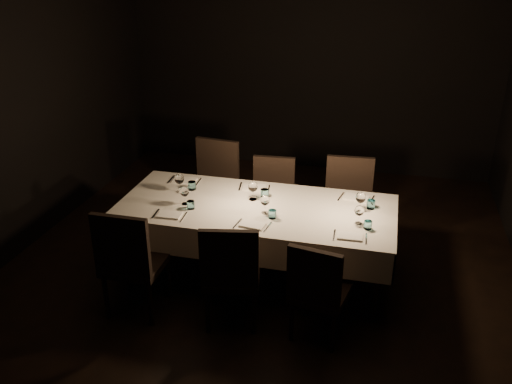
% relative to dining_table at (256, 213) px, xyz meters
% --- Properties ---
extents(room, '(5.01, 6.01, 3.01)m').
position_rel_dining_table_xyz_m(room, '(0.00, 0.00, 0.81)').
color(room, black).
rests_on(room, ground).
extents(dining_table, '(2.52, 1.12, 0.76)m').
position_rel_dining_table_xyz_m(dining_table, '(0.00, 0.00, 0.00)').
color(dining_table, black).
rests_on(dining_table, ground).
extents(chair_near_left, '(0.48, 0.48, 1.01)m').
position_rel_dining_table_xyz_m(chair_near_left, '(-0.88, -0.82, -0.14)').
color(chair_near_left, black).
rests_on(chair_near_left, ground).
extents(place_setting_near_left, '(0.31, 0.40, 0.17)m').
position_rel_dining_table_xyz_m(place_setting_near_left, '(-0.64, -0.22, 0.14)').
color(place_setting_near_left, silver).
rests_on(place_setting_near_left, dining_table).
extents(chair_near_center, '(0.54, 0.54, 0.96)m').
position_rel_dining_table_xyz_m(chair_near_center, '(-0.02, -0.76, -0.16)').
color(chair_near_center, black).
rests_on(chair_near_center, ground).
extents(place_setting_near_center, '(0.32, 0.40, 0.17)m').
position_rel_dining_table_xyz_m(place_setting_near_center, '(0.12, -0.22, 0.14)').
color(place_setting_near_center, silver).
rests_on(place_setting_near_center, dining_table).
extents(chair_near_right, '(0.50, 0.50, 0.89)m').
position_rel_dining_table_xyz_m(chair_near_right, '(0.69, -0.77, -0.19)').
color(chair_near_right, black).
rests_on(chair_near_right, ground).
extents(place_setting_near_right, '(0.30, 0.39, 0.17)m').
position_rel_dining_table_xyz_m(place_setting_near_right, '(0.94, -0.22, 0.14)').
color(place_setting_near_right, silver).
rests_on(place_setting_near_right, dining_table).
extents(chair_far_left, '(0.55, 0.55, 1.03)m').
position_rel_dining_table_xyz_m(chair_far_left, '(-0.69, 0.82, -0.13)').
color(chair_far_left, black).
rests_on(chair_far_left, ground).
extents(place_setting_far_left, '(0.34, 0.41, 0.19)m').
position_rel_dining_table_xyz_m(place_setting_far_left, '(-0.78, 0.22, 0.15)').
color(place_setting_far_left, silver).
rests_on(place_setting_far_left, dining_table).
extents(chair_far_center, '(0.47, 0.47, 0.92)m').
position_rel_dining_table_xyz_m(chair_far_center, '(-0.01, 0.76, -0.18)').
color(chair_far_center, black).
rests_on(chair_far_center, ground).
extents(place_setting_far_center, '(0.35, 0.41, 0.19)m').
position_rel_dining_table_xyz_m(place_setting_far_center, '(-0.05, 0.22, 0.15)').
color(place_setting_far_center, silver).
rests_on(place_setting_far_center, dining_table).
extents(chair_far_right, '(0.51, 0.51, 1.00)m').
position_rel_dining_table_xyz_m(chair_far_right, '(0.78, 0.74, -0.14)').
color(chair_far_right, black).
rests_on(chair_far_right, ground).
extents(place_setting_far_right, '(0.35, 0.41, 0.19)m').
position_rel_dining_table_xyz_m(place_setting_far_right, '(0.93, 0.22, 0.15)').
color(place_setting_far_right, silver).
rests_on(place_setting_far_right, dining_table).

